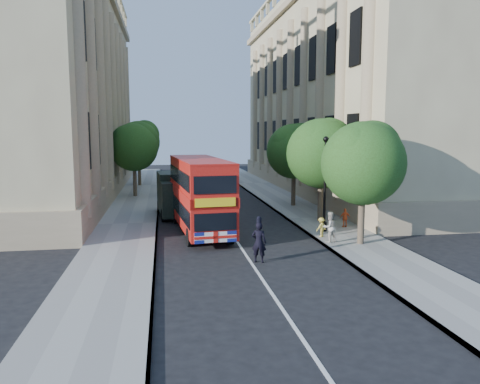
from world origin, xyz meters
name	(u,v)px	position (x,y,z in m)	size (l,w,h in m)	color
ground	(256,269)	(0.00, 0.00, 0.00)	(120.00, 120.00, 0.00)	black
pavement_right	(314,218)	(5.75, 10.00, 0.06)	(3.50, 80.00, 0.12)	gray
pavement_left	(128,224)	(-5.75, 10.00, 0.06)	(3.50, 80.00, 0.12)	gray
building_right	(351,94)	(13.80, 24.00, 9.00)	(12.00, 38.00, 18.00)	tan
building_left	(38,89)	(-13.80, 24.00, 9.00)	(12.00, 38.00, 18.00)	tan
tree_right_near	(364,159)	(5.84, 3.03, 4.25)	(4.00, 4.00, 6.08)	#473828
tree_right_mid	(322,150)	(5.84, 9.03, 4.45)	(4.20, 4.20, 6.37)	#473828
tree_right_far	(294,148)	(5.84, 15.03, 4.31)	(4.00, 4.00, 6.15)	#473828
tree_left_far	(134,144)	(-5.96, 22.03, 4.44)	(4.00, 4.00, 6.30)	#473828
tree_left_back	(139,140)	(-5.96, 30.03, 4.71)	(4.20, 4.20, 6.65)	#473828
lamp_post	(325,188)	(5.00, 6.00, 2.51)	(0.32, 0.32, 5.16)	black
double_decker_bus	(200,193)	(-1.66, 7.37, 2.20)	(3.02, 8.80, 3.99)	#B4130C
box_van	(175,195)	(-2.89, 12.46, 1.39)	(2.40, 5.10, 2.84)	black
police_constable	(259,242)	(0.33, 1.00, 0.87)	(0.63, 0.42, 1.74)	black
woman_pedestrian	(330,227)	(4.40, 3.51, 0.88)	(0.73, 0.57, 1.51)	beige
child_a	(345,218)	(6.55, 6.86, 0.66)	(0.63, 0.26, 1.07)	orange
child_b	(321,227)	(4.40, 4.72, 0.62)	(0.65, 0.37, 1.01)	#DFC44C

